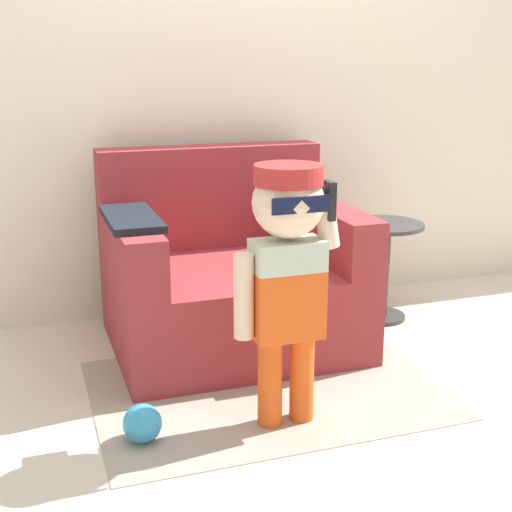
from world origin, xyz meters
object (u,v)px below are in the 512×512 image
person_child (287,256)px  side_table (383,262)px  toy_ball (142,423)px  armchair (228,277)px

person_child → side_table: size_ratio=1.90×
person_child → side_table: person_child is taller
person_child → toy_ball: (-0.51, 0.03, -0.56)m
person_child → armchair: bearing=88.0°
person_child → toy_ball: 0.76m
armchair → person_child: person_child is taller
person_child → side_table: (0.84, 0.84, -0.33)m
person_child → side_table: bearing=45.0°
side_table → armchair: bearing=-177.6°
armchair → side_table: bearing=2.4°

